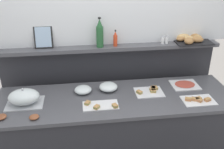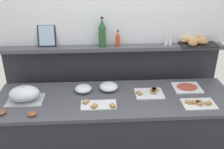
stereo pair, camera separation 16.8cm
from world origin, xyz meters
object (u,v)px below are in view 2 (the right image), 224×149
object	(u,v)px
condiment_bowl_teal	(1,112)
hot_sauce_bottle	(118,39)
sandwich_platter_front	(98,105)
wine_bottle_green	(102,34)
bread_basket	(196,41)
cold_cuts_platter	(187,87)
glass_bowl_large	(83,89)
sandwich_platter_side	(198,104)
serving_cloche	(24,94)
condiment_bowl_cream	(32,114)
pepper_shaker	(170,41)
salt_shaker	(166,41)
glass_bowl_medium	(109,87)
framed_picture	(47,36)
sandwich_platter_rear	(150,93)

from	to	relation	value
condiment_bowl_teal	hot_sauce_bottle	distance (m)	1.34
sandwich_platter_front	wine_bottle_green	size ratio (longest dim) A/B	1.05
bread_basket	condiment_bowl_teal	bearing A→B (deg)	-160.59
cold_cuts_platter	glass_bowl_large	bearing A→B (deg)	-179.37
sandwich_platter_side	bread_basket	bearing A→B (deg)	77.08
serving_cloche	hot_sauce_bottle	world-z (taller)	hot_sauce_bottle
condiment_bowl_cream	hot_sauce_bottle	xyz separation A→B (m)	(0.80, 0.70, 0.43)
cold_cuts_platter	pepper_shaker	size ratio (longest dim) A/B	3.26
sandwich_platter_side	cold_cuts_platter	distance (m)	0.32
cold_cuts_platter	hot_sauce_bottle	bearing A→B (deg)	156.77
serving_cloche	condiment_bowl_cream	world-z (taller)	serving_cloche
hot_sauce_bottle	pepper_shaker	distance (m)	0.57
salt_shaker	glass_bowl_medium	bearing A→B (deg)	-154.94
glass_bowl_large	glass_bowl_medium	bearing A→B (deg)	4.58
sandwich_platter_side	glass_bowl_medium	bearing A→B (deg)	158.38
condiment_bowl_cream	wine_bottle_green	distance (m)	1.07
serving_cloche	glass_bowl_medium	bearing A→B (deg)	11.65
sandwich_platter_side	glass_bowl_medium	size ratio (longest dim) A/B	1.62
sandwich_platter_front	bread_basket	distance (m)	1.30
glass_bowl_large	framed_picture	distance (m)	0.69
glass_bowl_large	salt_shaker	size ratio (longest dim) A/B	1.97
serving_cloche	wine_bottle_green	distance (m)	0.98
cold_cuts_platter	serving_cloche	xyz separation A→B (m)	(-1.63, -0.16, 0.06)
glass_bowl_large	pepper_shaker	world-z (taller)	pepper_shaker
condiment_bowl_teal	bread_basket	size ratio (longest dim) A/B	0.23
sandwich_platter_side	hot_sauce_bottle	bearing A→B (deg)	138.89
sandwich_platter_side	glass_bowl_medium	distance (m)	0.89
condiment_bowl_cream	hot_sauce_bottle	bearing A→B (deg)	41.22
serving_cloche	bread_basket	distance (m)	1.87
sandwich_platter_side	glass_bowl_large	size ratio (longest dim) A/B	1.78
glass_bowl_medium	hot_sauce_bottle	world-z (taller)	hot_sauce_bottle
sandwich_platter_side	glass_bowl_medium	world-z (taller)	glass_bowl_medium
serving_cloche	condiment_bowl_cream	size ratio (longest dim) A/B	4.01
condiment_bowl_cream	condiment_bowl_teal	xyz separation A→B (m)	(-0.28, 0.04, 0.00)
salt_shaker	condiment_bowl_teal	bearing A→B (deg)	-157.36
sandwich_platter_rear	glass_bowl_medium	distance (m)	0.42
salt_shaker	serving_cloche	bearing A→B (deg)	-162.17
serving_cloche	sandwich_platter_front	bearing A→B (deg)	-10.37
sandwich_platter_side	bread_basket	xyz separation A→B (m)	(0.15, 0.64, 0.40)
serving_cloche	salt_shaker	world-z (taller)	salt_shaker
bread_basket	pepper_shaker	bearing A→B (deg)	-177.46
condiment_bowl_cream	wine_bottle_green	world-z (taller)	wine_bottle_green
serving_cloche	condiment_bowl_teal	bearing A→B (deg)	-128.48
wine_bottle_green	framed_picture	bearing A→B (deg)	175.20
glass_bowl_medium	condiment_bowl_teal	xyz separation A→B (m)	(-0.97, -0.37, -0.02)
hot_sauce_bottle	framed_picture	bearing A→B (deg)	176.71
sandwich_platter_rear	glass_bowl_large	world-z (taller)	glass_bowl_large
sandwich_platter_rear	serving_cloche	world-z (taller)	serving_cloche
sandwich_platter_front	glass_bowl_medium	world-z (taller)	glass_bowl_medium
salt_shaker	hot_sauce_bottle	bearing A→B (deg)	-179.50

